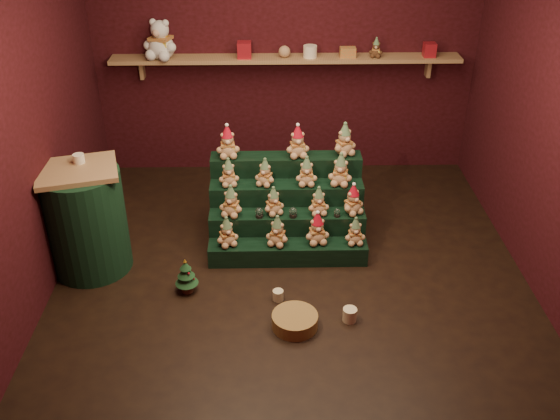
{
  "coord_description": "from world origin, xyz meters",
  "views": [
    {
      "loc": [
        -0.19,
        -4.42,
        3.24
      ],
      "look_at": [
        -0.09,
        0.25,
        0.45
      ],
      "focal_mm": 40.0,
      "sensor_mm": 36.0,
      "label": 1
    }
  ],
  "objects_px": {
    "mug_left": "(278,295)",
    "white_bear": "(160,34)",
    "mug_right": "(350,315)",
    "brown_bear": "(376,48)",
    "riser_tier_front": "(288,252)",
    "snow_globe_b": "(293,212)",
    "snow_globe_c": "(337,213)",
    "wicker_basket": "(295,321)",
    "mini_christmas_tree": "(186,276)",
    "snow_globe_a": "(259,213)",
    "side_table": "(86,220)"
  },
  "relations": [
    {
      "from": "brown_bear",
      "to": "white_bear",
      "type": "bearing_deg",
      "value": -169.2
    },
    {
      "from": "mini_christmas_tree",
      "to": "mug_left",
      "type": "distance_m",
      "value": 0.77
    },
    {
      "from": "snow_globe_c",
      "to": "wicker_basket",
      "type": "xyz_separation_m",
      "value": [
        -0.41,
        -1.04,
        -0.34
      ]
    },
    {
      "from": "brown_bear",
      "to": "snow_globe_c",
      "type": "bearing_deg",
      "value": -97.1
    },
    {
      "from": "snow_globe_b",
      "to": "white_bear",
      "type": "height_order",
      "value": "white_bear"
    },
    {
      "from": "mug_right",
      "to": "side_table",
      "type": "bearing_deg",
      "value": 160.47
    },
    {
      "from": "snow_globe_a",
      "to": "mug_left",
      "type": "xyz_separation_m",
      "value": [
        0.15,
        -0.71,
        -0.36
      ]
    },
    {
      "from": "mug_right",
      "to": "brown_bear",
      "type": "xyz_separation_m",
      "value": [
        0.48,
        2.53,
        1.36
      ]
    },
    {
      "from": "snow_globe_c",
      "to": "snow_globe_b",
      "type": "bearing_deg",
      "value": 180.0
    },
    {
      "from": "mini_christmas_tree",
      "to": "white_bear",
      "type": "xyz_separation_m",
      "value": [
        -0.39,
        2.13,
        1.41
      ]
    },
    {
      "from": "wicker_basket",
      "to": "mug_left",
      "type": "bearing_deg",
      "value": 110.52
    },
    {
      "from": "mini_christmas_tree",
      "to": "brown_bear",
      "type": "xyz_separation_m",
      "value": [
        1.79,
        2.13,
        1.26
      ]
    },
    {
      "from": "mug_right",
      "to": "white_bear",
      "type": "relative_size",
      "value": 0.22
    },
    {
      "from": "mug_left",
      "to": "mug_right",
      "type": "distance_m",
      "value": 0.62
    },
    {
      "from": "snow_globe_b",
      "to": "mini_christmas_tree",
      "type": "relative_size",
      "value": 0.29
    },
    {
      "from": "mini_christmas_tree",
      "to": "mug_right",
      "type": "xyz_separation_m",
      "value": [
        1.31,
        -0.39,
        -0.1
      ]
    },
    {
      "from": "brown_bear",
      "to": "wicker_basket",
      "type": "bearing_deg",
      "value": -98.65
    },
    {
      "from": "snow_globe_c",
      "to": "mug_left",
      "type": "relative_size",
      "value": 0.86
    },
    {
      "from": "mug_left",
      "to": "mini_christmas_tree",
      "type": "bearing_deg",
      "value": 170.55
    },
    {
      "from": "side_table",
      "to": "mini_christmas_tree",
      "type": "distance_m",
      "value": 0.99
    },
    {
      "from": "wicker_basket",
      "to": "brown_bear",
      "type": "xyz_separation_m",
      "value": [
        0.91,
        2.59,
        1.36
      ]
    },
    {
      "from": "side_table",
      "to": "mug_right",
      "type": "height_order",
      "value": "side_table"
    },
    {
      "from": "riser_tier_front",
      "to": "mug_left",
      "type": "relative_size",
      "value": 15.82
    },
    {
      "from": "white_bear",
      "to": "brown_bear",
      "type": "height_order",
      "value": "white_bear"
    },
    {
      "from": "snow_globe_b",
      "to": "snow_globe_c",
      "type": "distance_m",
      "value": 0.39
    },
    {
      "from": "mug_right",
      "to": "snow_globe_a",
      "type": "bearing_deg",
      "value": 125.99
    },
    {
      "from": "wicker_basket",
      "to": "mug_right",
      "type": "bearing_deg",
      "value": 8.26
    },
    {
      "from": "riser_tier_front",
      "to": "mug_right",
      "type": "bearing_deg",
      "value": -60.59
    },
    {
      "from": "snow_globe_a",
      "to": "mug_left",
      "type": "bearing_deg",
      "value": -77.78
    },
    {
      "from": "snow_globe_c",
      "to": "mug_right",
      "type": "relative_size",
      "value": 0.68
    },
    {
      "from": "mug_left",
      "to": "mug_right",
      "type": "xyz_separation_m",
      "value": [
        0.55,
        -0.27,
        0.01
      ]
    },
    {
      "from": "riser_tier_front",
      "to": "snow_globe_a",
      "type": "height_order",
      "value": "snow_globe_a"
    },
    {
      "from": "wicker_basket",
      "to": "white_bear",
      "type": "xyz_separation_m",
      "value": [
        -1.26,
        2.59,
        1.51
      ]
    },
    {
      "from": "riser_tier_front",
      "to": "wicker_basket",
      "type": "xyz_separation_m",
      "value": [
        0.03,
        -0.88,
        -0.03
      ]
    },
    {
      "from": "snow_globe_b",
      "to": "mug_right",
      "type": "relative_size",
      "value": 0.84
    },
    {
      "from": "riser_tier_front",
      "to": "wicker_basket",
      "type": "bearing_deg",
      "value": -88.17
    },
    {
      "from": "brown_bear",
      "to": "snow_globe_b",
      "type": "bearing_deg",
      "value": -109.1
    },
    {
      "from": "mini_christmas_tree",
      "to": "white_bear",
      "type": "distance_m",
      "value": 2.59
    },
    {
      "from": "snow_globe_a",
      "to": "mug_right",
      "type": "relative_size",
      "value": 0.84
    },
    {
      "from": "snow_globe_c",
      "to": "side_table",
      "type": "bearing_deg",
      "value": -174.57
    },
    {
      "from": "riser_tier_front",
      "to": "mug_left",
      "type": "bearing_deg",
      "value": -99.92
    },
    {
      "from": "snow_globe_c",
      "to": "riser_tier_front",
      "type": "bearing_deg",
      "value": -160.05
    },
    {
      "from": "side_table",
      "to": "white_bear",
      "type": "distance_m",
      "value": 2.12
    },
    {
      "from": "snow_globe_b",
      "to": "snow_globe_c",
      "type": "relative_size",
      "value": 1.23
    },
    {
      "from": "mini_christmas_tree",
      "to": "mug_left",
      "type": "bearing_deg",
      "value": -9.45
    },
    {
      "from": "mug_left",
      "to": "riser_tier_front",
      "type": "bearing_deg",
      "value": 80.08
    },
    {
      "from": "snow_globe_c",
      "to": "mug_left",
      "type": "bearing_deg",
      "value": -127.23
    },
    {
      "from": "side_table",
      "to": "snow_globe_b",
      "type": "bearing_deg",
      "value": -8.36
    },
    {
      "from": "mug_left",
      "to": "white_bear",
      "type": "xyz_separation_m",
      "value": [
        -1.14,
        2.26,
        1.52
      ]
    },
    {
      "from": "mini_christmas_tree",
      "to": "riser_tier_front",
      "type": "bearing_deg",
      "value": 26.38
    }
  ]
}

